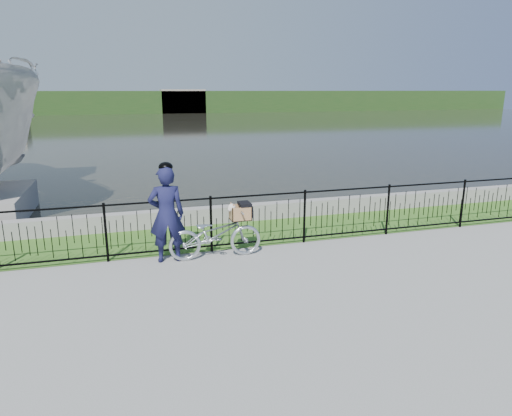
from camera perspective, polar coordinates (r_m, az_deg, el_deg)
name	(u,v)px	position (r m, az deg, el deg)	size (l,w,h in m)	color
ground	(285,276)	(8.11, 3.69, -8.45)	(120.00, 120.00, 0.00)	gray
grass_strip	(246,232)	(10.44, -1.20, -3.08)	(60.00, 2.00, 0.01)	#3B6920
water	(152,128)	(40.21, -12.82, 9.70)	(120.00, 120.00, 0.00)	black
quay_wall	(236,213)	(11.31, -2.53, -0.65)	(60.00, 0.30, 0.40)	gray
fence	(259,220)	(9.35, 0.40, -1.53)	(14.00, 0.06, 1.15)	black
far_treeline	(138,102)	(67.07, -14.53, 12.70)	(120.00, 6.00, 3.00)	#244219
far_building_right	(183,101)	(66.08, -9.15, 13.04)	(6.00, 3.00, 3.20)	gray
bicycle_rig	(216,234)	(8.81, -5.02, -3.22)	(1.80, 0.63, 1.08)	silver
cyclist	(167,213)	(8.64, -11.12, -0.68)	(0.68, 0.46, 1.90)	#15163A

